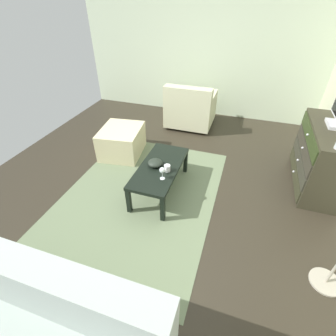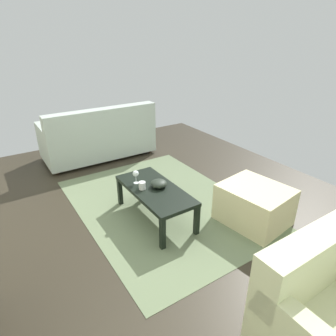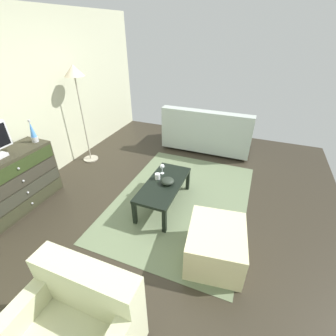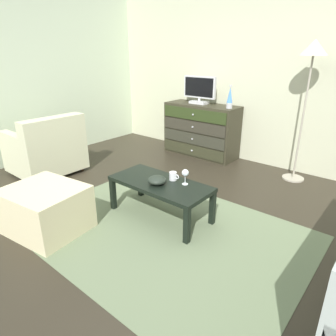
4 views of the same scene
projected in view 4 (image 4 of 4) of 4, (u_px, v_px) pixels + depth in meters
name	position (u px, v px, depth m)	size (l,w,h in m)	color
ground_plane	(160.00, 218.00, 3.14)	(5.98, 4.98, 0.05)	#2E281E
wall_accent_rear	(262.00, 76.00, 4.27)	(5.98, 0.12, 2.56)	beige
wall_plain_left	(16.00, 76.00, 4.30)	(0.12, 4.98, 2.56)	beige
area_rug	(162.00, 231.00, 2.86)	(2.60, 1.90, 0.01)	#657455
dresser	(201.00, 130.00, 4.84)	(1.20, 0.49, 0.83)	#322F21
tv	(200.00, 90.00, 4.67)	(0.57, 0.18, 0.42)	silver
lava_lamp	(230.00, 98.00, 4.31)	(0.09, 0.09, 0.33)	#B7B7BC
coffee_table	(160.00, 186.00, 3.01)	(1.05, 0.48, 0.39)	black
wine_glass	(185.00, 173.00, 2.90)	(0.07, 0.07, 0.16)	silver
mug	(173.00, 176.00, 3.02)	(0.11, 0.08, 0.08)	silver
bowl_decorative	(157.00, 180.00, 2.93)	(0.18, 0.18, 0.08)	#232B23
armchair	(47.00, 150.00, 4.12)	(0.80, 0.85, 0.82)	#332319
ottoman	(46.00, 209.00, 2.82)	(0.70, 0.60, 0.43)	beige
standing_lamp	(312.00, 62.00, 3.49)	(0.32, 0.32, 1.74)	#A59E8C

